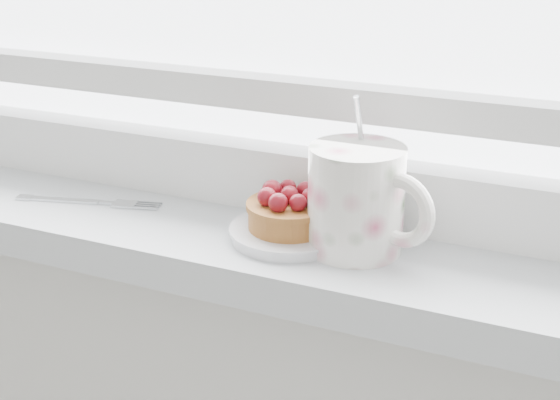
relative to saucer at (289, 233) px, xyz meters
The scene contains 4 objects.
saucer is the anchor object (origin of this frame).
raspberry_tart 0.03m from the saucer, 150.57° to the right, with size 0.09×0.09×0.05m.
floral_mug 0.09m from the saucer, ahead, with size 0.15×0.12×0.15m.
fork 0.25m from the saucer, behind, with size 0.17×0.06×0.00m.
Camera 1 is at (0.31, 1.22, 1.27)m, focal length 50.00 mm.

